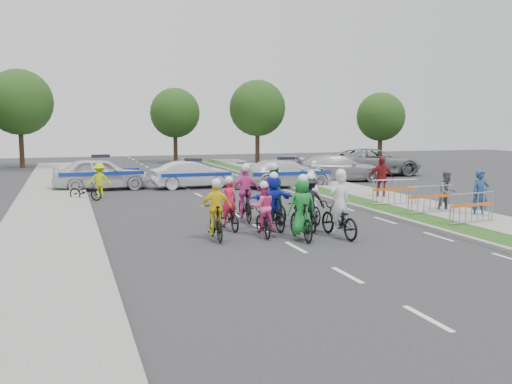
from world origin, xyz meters
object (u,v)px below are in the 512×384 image
object	(u,v)px
rider_3	(216,216)
tree_4	(175,113)
rider_9	(245,199)
cone_0	(302,194)
rider_0	(339,215)
marshal_hiviz	(100,180)
barrier_1	(430,201)
civilian_suv	(373,162)
barrier_2	(395,193)
spectator_2	(381,178)
tree_3	(19,102)
spectator_0	(480,194)
parked_bike	(86,191)
rider_8	(272,200)
spectator_1	(447,192)
rider_7	(310,203)
barrier_0	(472,210)
tree_1	(257,108)
rider_4	(309,208)
rider_5	(273,206)
police_car_0	(101,174)
rider_6	(228,212)
police_car_1	(193,175)
rider_1	(301,215)
civilian_sedan	(339,168)
cone_1	(310,182)
tree_2	(381,117)
police_car_2	(286,173)
rider_2	(263,215)

from	to	relation	value
rider_3	tree_4	world-z (taller)	tree_4
rider_9	cone_0	distance (m)	5.50
rider_0	cone_0	bearing A→B (deg)	-109.05
rider_9	marshal_hiviz	world-z (taller)	rider_9
rider_9	barrier_1	distance (m)	6.84
cone_0	civilian_suv	bearing A→B (deg)	47.09
barrier_2	spectator_2	bearing A→B (deg)	73.34
tree_3	barrier_2	bearing A→B (deg)	-59.11
spectator_0	marshal_hiviz	bearing A→B (deg)	152.37
civilian_suv	parked_bike	distance (m)	19.09
rider_8	spectator_1	xyz separation A→B (m)	(6.88, -0.33, 0.05)
rider_7	parked_bike	xyz separation A→B (m)	(-6.98, 8.44, -0.29)
barrier_0	tree_3	world-z (taller)	tree_3
spectator_2	tree_3	size ratio (longest dim) A/B	0.26
rider_3	marshal_hiviz	xyz separation A→B (m)	(-2.64, 10.90, 0.08)
tree_3	tree_4	size ratio (longest dim) A/B	1.17
parked_bike	tree_1	xyz separation A→B (m)	(14.11, 18.24, 4.12)
rider_8	rider_4	bearing A→B (deg)	103.08
tree_1	rider_9	bearing A→B (deg)	-109.52
tree_1	tree_4	distance (m)	7.22
rider_7	parked_bike	bearing A→B (deg)	-51.52
rider_5	police_car_0	xyz separation A→B (m)	(-4.49, 13.08, 0.03)
barrier_0	tree_4	distance (m)	33.27
rider_4	rider_6	distance (m)	2.57
police_car_1	civilian_suv	size ratio (longest dim) A/B	0.67
police_car_1	tree_1	distance (m)	17.73
spectator_0	tree_3	bearing A→B (deg)	131.45
rider_0	tree_1	distance (m)	30.22
spectator_1	barrier_2	bearing A→B (deg)	118.46
rider_7	tree_1	distance (m)	27.88
rider_1	civilian_sedan	xyz separation A→B (m)	(8.60, 14.74, 0.02)
rider_6	marshal_hiviz	size ratio (longest dim) A/B	1.10
cone_1	tree_4	bearing A→B (deg)	98.17
barrier_0	cone_1	xyz separation A→B (m)	(-0.65, 11.59, -0.22)
rider_5	tree_2	world-z (taller)	tree_2
civilian_sedan	tree_2	xyz separation A→B (m)	(8.86, 10.37, 3.07)
police_car_1	cone_1	bearing A→B (deg)	-114.70
civilian_sedan	spectator_1	world-z (taller)	spectator_1
police_car_1	police_car_2	xyz separation A→B (m)	(4.75, -1.16, 0.03)
barrier_2	parked_bike	xyz separation A→B (m)	(-11.81, 6.01, -0.15)
rider_3	rider_5	bearing A→B (deg)	-153.73
rider_5	rider_6	xyz separation A→B (m)	(-1.31, 0.55, -0.21)
rider_1	police_car_2	size ratio (longest dim) A/B	0.39
tree_3	barrier_0	bearing A→B (deg)	-63.04
marshal_hiviz	rider_7	bearing A→B (deg)	133.58
civilian_suv	spectator_2	size ratio (longest dim) A/B	3.29
rider_2	rider_5	xyz separation A→B (m)	(0.62, 0.81, 0.16)
civilian_suv	parked_bike	xyz separation A→B (m)	(-17.98, -6.41, -0.46)
parked_bike	marshal_hiviz	bearing A→B (deg)	-5.77
rider_5	marshal_hiviz	world-z (taller)	rider_5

